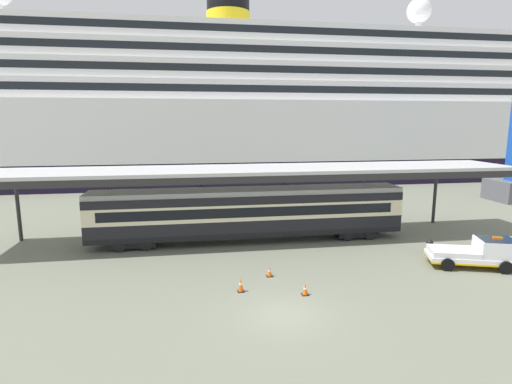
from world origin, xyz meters
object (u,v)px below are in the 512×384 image
service_truck (480,252)px  traffic_cone_far (241,285)px  cruise_ship (227,112)px  traffic_cone_near (270,272)px  traffic_cone_mid (305,289)px  train_carriage (249,212)px  quay_bollard (429,246)px

service_truck → traffic_cone_far: service_truck is taller
cruise_ship → traffic_cone_near: cruise_ship is taller
traffic_cone_mid → traffic_cone_far: bearing=163.8°
traffic_cone_near → traffic_cone_far: (-1.96, -1.90, 0.08)m
traffic_cone_near → train_carriage: bearing=91.6°
cruise_ship → traffic_cone_near: 47.91m
service_truck → traffic_cone_mid: 12.29m
cruise_ship → train_carriage: cruise_ship is taller
traffic_cone_mid → traffic_cone_near: bearing=115.6°
traffic_cone_far → quay_bollard: (13.92, 4.42, 0.14)m
train_carriage → traffic_cone_far: train_carriage is taller
service_truck → traffic_cone_near: bearing=177.4°
cruise_ship → service_truck: cruise_ship is taller
traffic_cone_mid → traffic_cone_far: traffic_cone_far is taller
cruise_ship → train_carriage: 40.42m
train_carriage → traffic_cone_far: (-1.77, -9.14, -1.94)m
cruise_ship → train_carriage: size_ratio=5.13×
service_truck → traffic_cone_far: bearing=-175.2°
train_carriage → quay_bollard: (12.16, -4.72, -1.79)m
service_truck → quay_bollard: 3.49m
train_carriage → traffic_cone_mid: (1.57, -10.10, -2.00)m
train_carriage → cruise_ship: bearing=87.1°
service_truck → cruise_ship: bearing=103.8°
train_carriage → traffic_cone_near: 7.52m
train_carriage → traffic_cone_mid: 10.42m
cruise_ship → quay_bollard: cruise_ship is taller
service_truck → quay_bollard: service_truck is taller
train_carriage → traffic_cone_mid: train_carriage is taller
cruise_ship → traffic_cone_near: bearing=-92.2°
traffic_cone_far → quay_bollard: size_ratio=0.79×
service_truck → traffic_cone_far: 15.46m
train_carriage → traffic_cone_mid: bearing=-81.2°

